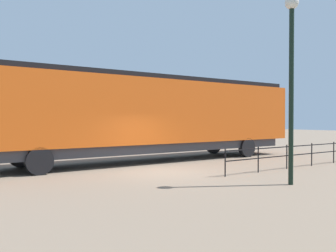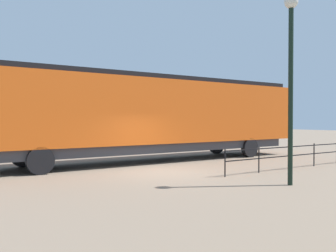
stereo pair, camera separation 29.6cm
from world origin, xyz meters
TOP-DOWN VIEW (x-y plane):
  - ground_plane at (0.00, 0.00)m, footprint 120.00×120.00m
  - locomotive at (-3.64, 2.17)m, footprint 3.14×18.55m
  - lamp_post at (4.84, 1.85)m, footprint 0.45×0.45m
  - platform_fence at (2.34, 5.99)m, footprint 0.05×9.48m

SIDE VIEW (x-z plane):
  - ground_plane at x=0.00m, z-range 0.00..0.00m
  - platform_fence at x=2.34m, z-range 0.16..1.23m
  - locomotive at x=-3.64m, z-range 0.25..4.66m
  - lamp_post at x=4.84m, z-range 0.99..7.29m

